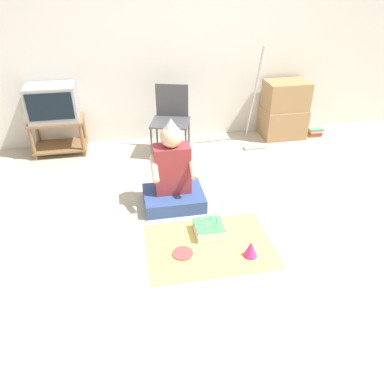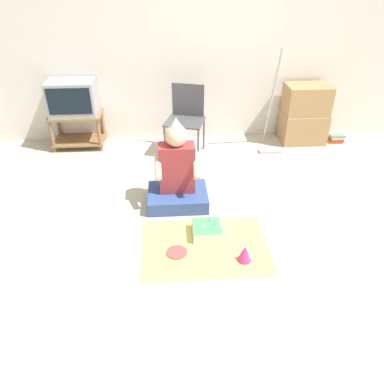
{
  "view_description": "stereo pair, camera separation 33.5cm",
  "coord_description": "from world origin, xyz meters",
  "px_view_note": "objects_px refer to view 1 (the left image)",
  "views": [
    {
      "loc": [
        -0.86,
        -2.53,
        2.14
      ],
      "look_at": [
        -0.33,
        0.26,
        0.35
      ],
      "focal_mm": 35.0,
      "sensor_mm": 36.0,
      "label": 1
    },
    {
      "loc": [
        -0.52,
        -2.57,
        2.14
      ],
      "look_at": [
        -0.33,
        0.26,
        0.35
      ],
      "focal_mm": 35.0,
      "sensor_mm": 36.0,
      "label": 2
    }
  ],
  "objects_px": {
    "tv": "(52,102)",
    "person_seated": "(173,179)",
    "party_hat_blue": "(251,249)",
    "folding_chair": "(171,115)",
    "cardboard_box_stack": "(284,110)",
    "paper_plate": "(183,253)",
    "dust_mop": "(254,118)",
    "birthday_cake": "(209,229)",
    "book_pile": "(315,132)"
  },
  "relations": [
    {
      "from": "cardboard_box_stack",
      "to": "paper_plate",
      "type": "xyz_separation_m",
      "value": [
        -1.77,
        -2.19,
        -0.36
      ]
    },
    {
      "from": "person_seated",
      "to": "party_hat_blue",
      "type": "xyz_separation_m",
      "value": [
        0.52,
        -0.91,
        -0.21
      ]
    },
    {
      "from": "dust_mop",
      "to": "person_seated",
      "type": "relative_size",
      "value": 1.43
    },
    {
      "from": "tv",
      "to": "folding_chair",
      "type": "bearing_deg",
      "value": -10.02
    },
    {
      "from": "birthday_cake",
      "to": "party_hat_blue",
      "type": "bearing_deg",
      "value": -52.06
    },
    {
      "from": "party_hat_blue",
      "to": "folding_chair",
      "type": "bearing_deg",
      "value": 99.75
    },
    {
      "from": "cardboard_box_stack",
      "to": "person_seated",
      "type": "height_order",
      "value": "person_seated"
    },
    {
      "from": "person_seated",
      "to": "cardboard_box_stack",
      "type": "bearing_deg",
      "value": 39.08
    },
    {
      "from": "book_pile",
      "to": "paper_plate",
      "type": "bearing_deg",
      "value": -136.7
    },
    {
      "from": "book_pile",
      "to": "folding_chair",
      "type": "bearing_deg",
      "value": -176.65
    },
    {
      "from": "tv",
      "to": "paper_plate",
      "type": "bearing_deg",
      "value": -61.6
    },
    {
      "from": "dust_mop",
      "to": "person_seated",
      "type": "bearing_deg",
      "value": -136.35
    },
    {
      "from": "tv",
      "to": "party_hat_blue",
      "type": "height_order",
      "value": "tv"
    },
    {
      "from": "dust_mop",
      "to": "party_hat_blue",
      "type": "height_order",
      "value": "dust_mop"
    },
    {
      "from": "cardboard_box_stack",
      "to": "book_pile",
      "type": "bearing_deg",
      "value": -11.12
    },
    {
      "from": "dust_mop",
      "to": "tv",
      "type": "bearing_deg",
      "value": 173.66
    },
    {
      "from": "dust_mop",
      "to": "birthday_cake",
      "type": "relative_size",
      "value": 5.03
    },
    {
      "from": "folding_chair",
      "to": "paper_plate",
      "type": "distance_m",
      "value": 2.05
    },
    {
      "from": "party_hat_blue",
      "to": "dust_mop",
      "type": "bearing_deg",
      "value": 71.25
    },
    {
      "from": "book_pile",
      "to": "party_hat_blue",
      "type": "xyz_separation_m",
      "value": [
        -1.67,
        -2.23,
        0.03
      ]
    },
    {
      "from": "paper_plate",
      "to": "dust_mop",
      "type": "bearing_deg",
      "value": 57.15
    },
    {
      "from": "party_hat_blue",
      "to": "person_seated",
      "type": "bearing_deg",
      "value": 119.59
    },
    {
      "from": "birthday_cake",
      "to": "book_pile",
      "type": "bearing_deg",
      "value": 43.83
    },
    {
      "from": "book_pile",
      "to": "birthday_cake",
      "type": "distance_m",
      "value": 2.7
    },
    {
      "from": "paper_plate",
      "to": "cardboard_box_stack",
      "type": "bearing_deg",
      "value": 51.11
    },
    {
      "from": "person_seated",
      "to": "birthday_cake",
      "type": "xyz_separation_m",
      "value": [
        0.24,
        -0.56,
        -0.23
      ]
    },
    {
      "from": "dust_mop",
      "to": "birthday_cake",
      "type": "xyz_separation_m",
      "value": [
        -0.98,
        -1.73,
        -0.33
      ]
    },
    {
      "from": "folding_chair",
      "to": "birthday_cake",
      "type": "height_order",
      "value": "folding_chair"
    },
    {
      "from": "folding_chair",
      "to": "dust_mop",
      "type": "distance_m",
      "value": 1.07
    },
    {
      "from": "book_pile",
      "to": "birthday_cake",
      "type": "xyz_separation_m",
      "value": [
        -1.95,
        -1.87,
        0.01
      ]
    },
    {
      "from": "party_hat_blue",
      "to": "birthday_cake",
      "type": "bearing_deg",
      "value": 127.94
    },
    {
      "from": "person_seated",
      "to": "paper_plate",
      "type": "xyz_separation_m",
      "value": [
        -0.04,
        -0.79,
        -0.28
      ]
    },
    {
      "from": "folding_chair",
      "to": "party_hat_blue",
      "type": "relative_size",
      "value": 5.77
    },
    {
      "from": "tv",
      "to": "cardboard_box_stack",
      "type": "bearing_deg",
      "value": -0.71
    },
    {
      "from": "dust_mop",
      "to": "party_hat_blue",
      "type": "relative_size",
      "value": 8.9
    },
    {
      "from": "cardboard_box_stack",
      "to": "book_pile",
      "type": "distance_m",
      "value": 0.57
    },
    {
      "from": "cardboard_box_stack",
      "to": "paper_plate",
      "type": "relative_size",
      "value": 4.26
    },
    {
      "from": "folding_chair",
      "to": "paper_plate",
      "type": "height_order",
      "value": "folding_chair"
    },
    {
      "from": "party_hat_blue",
      "to": "paper_plate",
      "type": "relative_size",
      "value": 0.81
    },
    {
      "from": "tv",
      "to": "dust_mop",
      "type": "xyz_separation_m",
      "value": [
        2.47,
        -0.27,
        -0.27
      ]
    },
    {
      "from": "tv",
      "to": "person_seated",
      "type": "xyz_separation_m",
      "value": [
        1.24,
        -1.44,
        -0.37
      ]
    },
    {
      "from": "party_hat_blue",
      "to": "tv",
      "type": "bearing_deg",
      "value": 126.78
    },
    {
      "from": "dust_mop",
      "to": "folding_chair",
      "type": "bearing_deg",
      "value": 178.56
    },
    {
      "from": "party_hat_blue",
      "to": "book_pile",
      "type": "bearing_deg",
      "value": 53.07
    },
    {
      "from": "folding_chair",
      "to": "dust_mop",
      "type": "xyz_separation_m",
      "value": [
        1.07,
        -0.03,
        -0.1
      ]
    },
    {
      "from": "cardboard_box_stack",
      "to": "paper_plate",
      "type": "distance_m",
      "value": 2.84
    },
    {
      "from": "cardboard_box_stack",
      "to": "book_pile",
      "type": "height_order",
      "value": "cardboard_box_stack"
    },
    {
      "from": "birthday_cake",
      "to": "dust_mop",
      "type": "bearing_deg",
      "value": 60.34
    },
    {
      "from": "birthday_cake",
      "to": "party_hat_blue",
      "type": "height_order",
      "value": "birthday_cake"
    },
    {
      "from": "dust_mop",
      "to": "cardboard_box_stack",
      "type": "bearing_deg",
      "value": 25.12
    }
  ]
}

